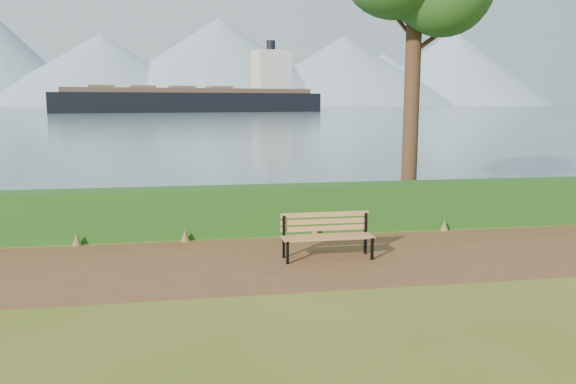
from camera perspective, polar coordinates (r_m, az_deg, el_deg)
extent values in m
plane|color=#425016|center=(9.69, -3.94, -7.70)|extent=(140.00, 140.00, 0.00)
cube|color=brown|center=(9.97, -4.12, -7.18)|extent=(40.00, 3.40, 0.01)
cube|color=#154714|center=(12.08, -5.21, -1.88)|extent=(32.00, 0.85, 1.00)
cube|color=#496375|center=(269.24, -9.59, 8.45)|extent=(700.00, 510.00, 0.00)
cone|color=#7D95A7|center=(409.07, -18.36, 11.69)|extent=(160.00, 160.00, 48.00)
cone|color=#7D95A7|center=(415.71, -6.95, 13.00)|extent=(190.00, 190.00, 62.00)
cone|color=#7D95A7|center=(424.57, 5.61, 12.13)|extent=(170.00, 170.00, 50.00)
cone|color=#7D95A7|center=(465.62, 16.27, 12.04)|extent=(150.00, 150.00, 58.00)
cone|color=#7D95A7|center=(439.57, -11.06, 10.92)|extent=(120.00, 120.00, 35.00)
cone|color=#7D95A7|center=(460.02, 9.67, 11.19)|extent=(130.00, 130.00, 40.00)
cube|color=black|center=(9.81, -0.05, -6.21)|extent=(0.05, 0.06, 0.41)
cube|color=black|center=(10.15, -0.44, -4.60)|extent=(0.05, 0.06, 0.79)
cube|color=black|center=(9.96, -0.25, -4.92)|extent=(0.05, 0.48, 0.05)
cube|color=black|center=(10.18, 8.55, -5.75)|extent=(0.05, 0.06, 0.41)
cube|color=black|center=(10.50, 7.88, -4.21)|extent=(0.05, 0.06, 0.79)
cube|color=black|center=(10.32, 8.22, -4.51)|extent=(0.05, 0.48, 0.05)
cube|color=olive|center=(9.94, 4.31, -4.81)|extent=(1.65, 0.09, 0.03)
cube|color=olive|center=(10.05, 4.14, -4.65)|extent=(1.65, 0.09, 0.03)
cube|color=olive|center=(10.16, 3.99, -4.50)|extent=(1.65, 0.09, 0.03)
cube|color=olive|center=(10.27, 3.83, -4.35)|extent=(1.65, 0.09, 0.03)
cube|color=olive|center=(10.29, 3.76, -3.68)|extent=(1.65, 0.05, 0.09)
cube|color=olive|center=(10.27, 3.77, -2.99)|extent=(1.65, 0.05, 0.09)
cube|color=olive|center=(10.24, 3.78, -2.29)|extent=(1.65, 0.05, 0.09)
cylinder|color=#311E14|center=(14.86, 12.54, 11.85)|extent=(0.40, 0.40, 7.11)
cylinder|color=#311E14|center=(15.09, 14.27, 14.75)|extent=(1.04, 0.12, 0.78)
cylinder|color=#311E14|center=(14.93, 11.10, 16.84)|extent=(0.80, 0.37, 0.71)
cube|color=black|center=(152.19, -9.80, 8.56)|extent=(71.08, 25.62, 7.03)
cube|color=#4E3A2F|center=(152.21, -9.84, 10.11)|extent=(65.35, 23.36, 1.21)
cube|color=beige|center=(158.67, -1.75, 12.15)|extent=(10.59, 10.01, 11.05)
cylinder|color=black|center=(159.14, -1.76, 14.50)|extent=(2.41, 2.41, 3.52)
cube|color=brown|center=(149.12, -18.47, 10.11)|extent=(7.29, 7.75, 0.80)
cube|color=brown|center=(150.10, -14.58, 10.27)|extent=(7.29, 7.75, 0.80)
cube|color=brown|center=(151.74, -10.76, 10.39)|extent=(7.29, 7.75, 0.80)
cube|color=brown|center=(154.01, -7.03, 10.46)|extent=(7.29, 7.75, 0.80)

